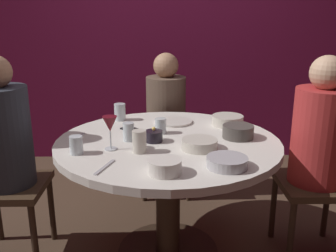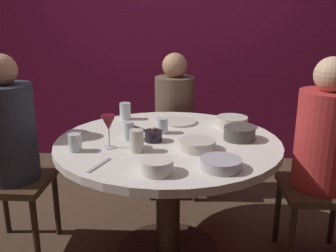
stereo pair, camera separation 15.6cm
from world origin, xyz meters
name	(u,v)px [view 1 (the left image)]	position (x,y,z in m)	size (l,w,h in m)	color
back_wall	(165,24)	(0.00, 1.68, 1.30)	(6.00, 0.10, 2.60)	maroon
dining_table	(168,167)	(0.00, 0.00, 0.56)	(1.24, 1.24, 0.73)	silver
seated_diner_left	(4,140)	(-0.90, 0.00, 0.73)	(0.40, 0.40, 1.19)	#3F2D1E
seated_diner_back	(166,108)	(0.00, 0.85, 0.69)	(0.40, 0.40, 1.12)	#3F2D1E
seated_diner_right	(320,138)	(0.84, 0.00, 0.73)	(0.40, 0.40, 1.19)	#3F2D1E
candle_holder	(154,136)	(-0.08, -0.03, 0.76)	(0.10, 0.10, 0.08)	black
wine_glass	(110,125)	(-0.30, -0.15, 0.85)	(0.08, 0.08, 0.18)	silver
dinner_plate	(174,122)	(0.04, 0.34, 0.73)	(0.24, 0.24, 0.01)	silver
cell_phone	(132,130)	(-0.21, 0.18, 0.73)	(0.07, 0.14, 0.01)	black
bowl_serving_large	(227,162)	(0.26, -0.39, 0.75)	(0.19, 0.19, 0.05)	#B7B7BC
bowl_salad_center	(238,132)	(0.39, 0.03, 0.76)	(0.17, 0.17, 0.07)	#4C4742
bowl_small_white	(165,167)	(-0.02, -0.46, 0.76)	(0.15, 0.15, 0.06)	silver
bowl_sauce_side	(228,120)	(0.38, 0.28, 0.76)	(0.19, 0.19, 0.06)	beige
bowl_rice_portion	(199,144)	(0.16, -0.15, 0.75)	(0.19, 0.19, 0.05)	beige
cup_near_candle	(76,145)	(-0.46, -0.21, 0.77)	(0.07, 0.07, 0.09)	silver
cup_by_left_diner	(161,126)	(-0.04, 0.12, 0.77)	(0.07, 0.07, 0.09)	silver
cup_by_right_diner	(128,132)	(-0.22, -0.01, 0.78)	(0.06, 0.06, 0.10)	silver
cup_center_front	(139,141)	(-0.15, -0.19, 0.78)	(0.07, 0.07, 0.11)	beige
cup_far_edge	(120,112)	(-0.31, 0.41, 0.78)	(0.07, 0.07, 0.11)	silver
fork_near_plate	(105,167)	(-0.29, -0.39, 0.73)	(0.02, 0.18, 0.01)	#B7B7BC
knife_near_plate	(78,138)	(-0.50, 0.03, 0.73)	(0.02, 0.18, 0.01)	#B7B7BC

